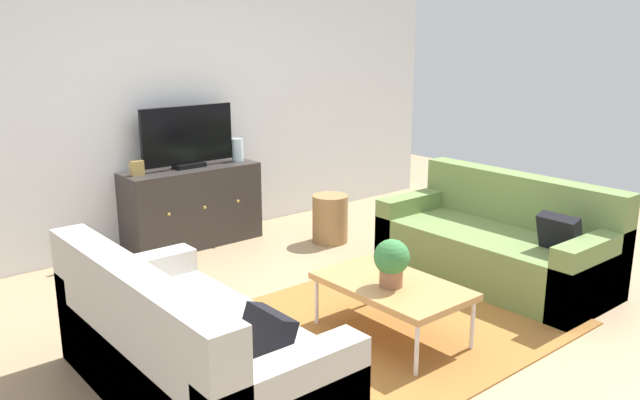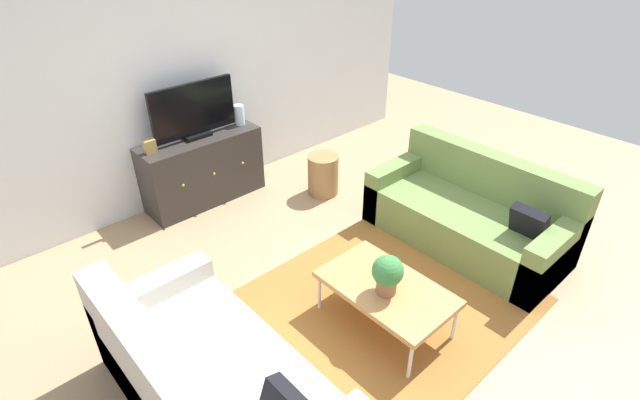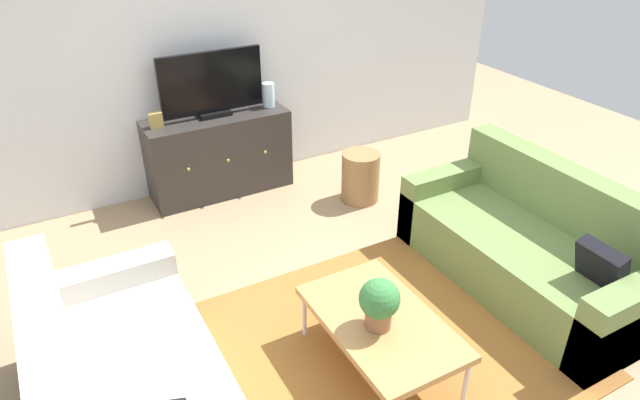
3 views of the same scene
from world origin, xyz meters
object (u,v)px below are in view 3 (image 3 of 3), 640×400
object	(u,v)px
coffee_table	(381,323)
tv_console	(219,154)
couch_right_side	(535,248)
mantel_clock	(156,120)
flat_screen_tv	(212,85)
potted_plant	(379,302)
wicker_basket	(360,177)
glass_vase	(269,95)

from	to	relation	value
coffee_table	tv_console	world-z (taller)	tv_console
tv_console	coffee_table	bearing A→B (deg)	-89.08
couch_right_side	mantel_clock	bearing A→B (deg)	130.28
couch_right_side	tv_console	xyz separation A→B (m)	(-1.49, 2.37, 0.09)
couch_right_side	mantel_clock	size ratio (longest dim) A/B	14.11
coffee_table	flat_screen_tv	world-z (taller)	flat_screen_tv
potted_plant	wicker_basket	bearing A→B (deg)	59.97
coffee_table	wicker_basket	bearing A→B (deg)	60.65
potted_plant	flat_screen_tv	world-z (taller)	flat_screen_tv
potted_plant	flat_screen_tv	size ratio (longest dim) A/B	0.34
glass_vase	couch_right_side	bearing A→B (deg)	-67.69
potted_plant	mantel_clock	size ratio (longest dim) A/B	2.39
couch_right_side	mantel_clock	distance (m)	3.16
flat_screen_tv	mantel_clock	world-z (taller)	flat_screen_tv
glass_vase	potted_plant	bearing A→B (deg)	-101.49
flat_screen_tv	wicker_basket	xyz separation A→B (m)	(1.04, -0.79, -0.79)
potted_plant	wicker_basket	distance (m)	2.13
couch_right_side	flat_screen_tv	xyz separation A→B (m)	(-1.49, 2.39, 0.75)
coffee_table	glass_vase	xyz separation A→B (m)	(0.48, 2.56, 0.50)
coffee_table	flat_screen_tv	xyz separation A→B (m)	(-0.04, 2.58, 0.67)
couch_right_side	coffee_table	bearing A→B (deg)	-172.82
mantel_clock	tv_console	bearing A→B (deg)	-0.00
glass_vase	mantel_clock	size ratio (longest dim) A/B	1.68
glass_vase	wicker_basket	xyz separation A→B (m)	(0.53, -0.77, -0.62)
couch_right_side	wicker_basket	distance (m)	1.66
potted_plant	flat_screen_tv	distance (m)	2.65
couch_right_side	glass_vase	distance (m)	2.63
couch_right_side	flat_screen_tv	world-z (taller)	flat_screen_tv
couch_right_side	flat_screen_tv	distance (m)	2.92
wicker_basket	coffee_table	bearing A→B (deg)	-119.35
tv_console	mantel_clock	distance (m)	0.68
flat_screen_tv	glass_vase	size ratio (longest dim) A/B	4.18
coffee_table	flat_screen_tv	distance (m)	2.66
couch_right_side	flat_screen_tv	bearing A→B (deg)	121.95
tv_console	glass_vase	world-z (taller)	glass_vase
glass_vase	mantel_clock	xyz separation A→B (m)	(-1.04, 0.00, -0.04)
mantel_clock	coffee_table	bearing A→B (deg)	-77.65
flat_screen_tv	mantel_clock	bearing A→B (deg)	-177.79
potted_plant	wicker_basket	size ratio (longest dim) A/B	0.68
coffee_table	flat_screen_tv	bearing A→B (deg)	90.91
tv_console	glass_vase	size ratio (longest dim) A/B	5.86
flat_screen_tv	potted_plant	bearing A→B (deg)	-90.18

